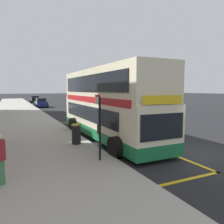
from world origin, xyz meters
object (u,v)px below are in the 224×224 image
object	(u,v)px
parked_car_navy_far	(41,103)
litter_bin	(76,134)
bus_stop_sign	(99,122)
pedestrian_waiting_near_sign	(0,157)
parked_car_white_kerbside	(85,104)
double_decker_bus	(106,106)
parked_car_black_across	(35,99)

from	to	relation	value
parked_car_navy_far	litter_bin	distance (m)	28.50
bus_stop_sign	litter_bin	size ratio (longest dim) A/B	2.50
pedestrian_waiting_near_sign	litter_bin	world-z (taller)	pedestrian_waiting_near_sign
parked_car_white_kerbside	pedestrian_waiting_near_sign	xyz separation A→B (m)	(-11.34, -25.84, 0.23)
parked_car_navy_far	double_decker_bus	bearing A→B (deg)	-89.41
bus_stop_sign	parked_car_white_kerbside	world-z (taller)	bus_stop_sign
parked_car_black_across	litter_bin	xyz separation A→B (m)	(-2.22, -41.81, -0.10)
parked_car_white_kerbside	litter_bin	xyz separation A→B (m)	(-7.72, -21.83, -0.10)
bus_stop_sign	pedestrian_waiting_near_sign	world-z (taller)	bus_stop_sign
parked_car_navy_far	litter_bin	world-z (taller)	parked_car_navy_far
parked_car_white_kerbside	parked_car_navy_far	bearing A→B (deg)	132.98
bus_stop_sign	parked_car_black_across	size ratio (longest dim) A/B	0.66
bus_stop_sign	double_decker_bus	bearing A→B (deg)	62.57
double_decker_bus	parked_car_black_across	distance (m)	40.50
pedestrian_waiting_near_sign	litter_bin	xyz separation A→B (m)	(3.61, 4.01, -0.33)
bus_stop_sign	parked_car_white_kerbside	bearing A→B (deg)	73.03
parked_car_navy_far	bus_stop_sign	bearing A→B (deg)	-93.72
parked_car_black_across	litter_bin	bearing A→B (deg)	-94.68
parked_car_white_kerbside	parked_car_navy_far	distance (m)	8.86
double_decker_bus	pedestrian_waiting_near_sign	size ratio (longest dim) A/B	7.00
litter_bin	parked_car_white_kerbside	bearing A→B (deg)	70.52
double_decker_bus	bus_stop_sign	bearing A→B (deg)	-117.43
double_decker_bus	parked_car_navy_far	bearing A→B (deg)	91.23
double_decker_bus	parked_car_white_kerbside	world-z (taller)	double_decker_bus
pedestrian_waiting_near_sign	parked_car_navy_far	bearing A→B (deg)	80.49
parked_car_black_across	parked_car_navy_far	xyz separation A→B (m)	(-0.40, -13.37, 0.00)
parked_car_white_kerbside	parked_car_black_across	world-z (taller)	same
parked_car_black_across	parked_car_navy_far	world-z (taller)	same
double_decker_bus	parked_car_black_across	xyz separation A→B (m)	(-0.18, 40.48, -1.27)
double_decker_bus	bus_stop_sign	distance (m)	4.96
double_decker_bus	parked_car_black_across	world-z (taller)	double_decker_bus
double_decker_bus	pedestrian_waiting_near_sign	xyz separation A→B (m)	(-6.02, -5.34, -1.04)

